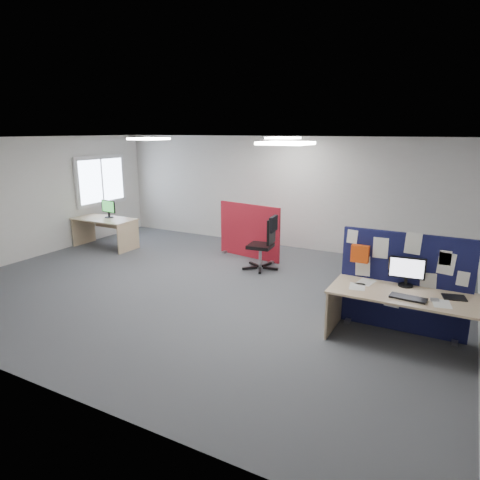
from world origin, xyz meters
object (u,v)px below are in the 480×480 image
at_px(monitor_main, 407,270).
at_px(second_desk, 106,225).
at_px(navy_divider, 402,282).
at_px(red_divider, 249,231).
at_px(office_chair, 266,240).
at_px(main_desk, 407,304).
at_px(monitor_second, 108,208).

xyz_separation_m(monitor_main, second_desk, (-7.20, 1.52, -0.41)).
distance_m(navy_divider, monitor_main, 0.26).
bearing_deg(red_divider, office_chair, -32.65).
height_order(main_desk, office_chair, office_chair).
height_order(red_divider, monitor_second, red_divider).
bearing_deg(main_desk, monitor_main, 105.29).
xyz_separation_m(red_divider, monitor_second, (-3.52, -0.77, 0.36)).
xyz_separation_m(main_desk, monitor_second, (-7.24, 1.86, 0.40)).
bearing_deg(main_desk, red_divider, 144.77).
bearing_deg(red_divider, monitor_second, -157.72).
height_order(monitor_main, monitor_second, monitor_second).
xyz_separation_m(navy_divider, monitor_second, (-7.12, 1.51, 0.23)).
xyz_separation_m(main_desk, second_desk, (-7.26, 1.75, -0.02)).
bearing_deg(monitor_second, navy_divider, -4.14).
height_order(red_divider, second_desk, red_divider).
relative_size(red_divider, second_desk, 1.04).
relative_size(navy_divider, monitor_main, 3.70).
distance_m(main_desk, monitor_main, 0.46).
bearing_deg(monitor_second, main_desk, -6.57).
height_order(navy_divider, office_chair, navy_divider).
height_order(navy_divider, second_desk, navy_divider).
distance_m(navy_divider, main_desk, 0.41).
bearing_deg(red_divider, navy_divider, -22.47).
xyz_separation_m(monitor_main, monitor_second, (-7.18, 1.63, 0.00)).
distance_m(main_desk, office_chair, 3.59).
relative_size(main_desk, second_desk, 1.28).
bearing_deg(navy_divider, main_desk, -70.60).
xyz_separation_m(monitor_second, office_chair, (4.24, 0.11, -0.32)).
bearing_deg(second_desk, monitor_main, -11.90).
distance_m(navy_divider, second_desk, 7.27).
distance_m(monitor_second, office_chair, 4.25).
bearing_deg(monitor_main, monitor_second, 162.05).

